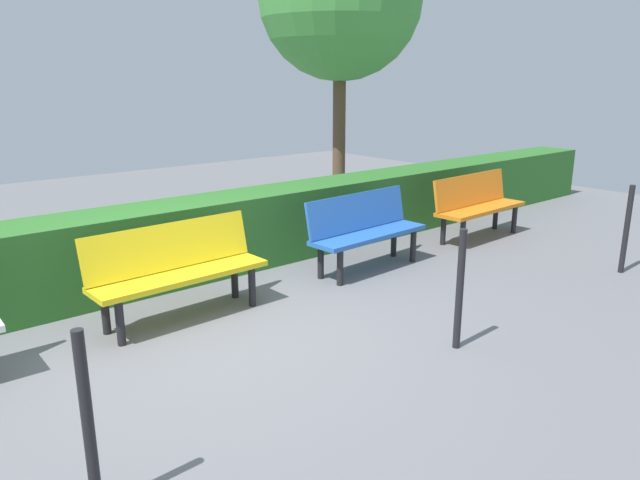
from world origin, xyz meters
The scene contains 8 objects.
ground_plane centered at (0.00, 0.00, 0.00)m, with size 18.55×18.55×0.00m, color slate.
bench_orange centered at (-4.37, -0.51, 0.48)m, with size 1.56×0.51×0.86m.
bench_blue centered at (-2.25, -0.52, 0.48)m, with size 1.55×0.54×0.86m.
bench_yellow centered at (0.05, -0.58, 0.48)m, with size 1.63×0.51×0.86m.
hedge_row centered at (-1.03, -1.54, 0.42)m, with size 14.55×0.69×0.84m, color #2D6B28.
railing_post_near centered at (-4.38, 1.46, 0.50)m, with size 0.06×0.06×1.00m, color black.
railing_post_mid centered at (-1.38, 1.46, 0.50)m, with size 0.06×0.06×1.00m, color black.
railing_post_far centered at (1.56, 1.46, 0.50)m, with size 0.06×0.06×1.00m, color black.
Camera 1 is at (2.32, 4.14, 2.14)m, focal length 33.23 mm.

